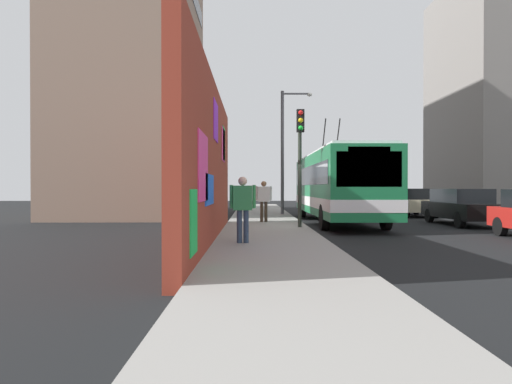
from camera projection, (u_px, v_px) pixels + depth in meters
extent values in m
plane|color=black|center=(307.00, 230.00, 18.04)|extent=(80.00, 80.00, 0.00)
cube|color=gray|center=(266.00, 228.00, 18.03)|extent=(48.00, 3.20, 0.15)
cube|color=maroon|center=(211.00, 164.00, 13.62)|extent=(13.25, 0.30, 4.66)
cube|color=#F2338C|center=(203.00, 167.00, 10.02)|extent=(1.90, 0.02, 1.46)
cube|color=green|center=(194.00, 222.00, 8.38)|extent=(0.98, 0.02, 1.18)
cube|color=#F2338C|center=(223.00, 145.00, 16.98)|extent=(1.62, 0.02, 1.19)
cube|color=#8C19D8|center=(216.00, 121.00, 13.50)|extent=(1.47, 0.02, 1.13)
cube|color=blue|center=(210.00, 190.00, 11.53)|extent=(2.18, 0.02, 0.76)
cube|color=green|center=(224.00, 144.00, 17.25)|extent=(1.20, 0.02, 1.22)
cube|color=gray|center=(137.00, 38.00, 28.64)|extent=(13.85, 6.60, 21.70)
cube|color=black|center=(191.00, 143.00, 28.73)|extent=(11.77, 0.04, 1.10)
cube|color=black|center=(191.00, 91.00, 28.70)|extent=(11.77, 0.04, 1.10)
cube|color=black|center=(191.00, 39.00, 28.67)|extent=(11.77, 0.04, 1.10)
cube|color=gray|center=(507.00, 97.00, 34.96)|extent=(10.46, 8.79, 16.84)
cube|color=#19723F|center=(337.00, 184.00, 21.68)|extent=(11.97, 2.61, 2.68)
cube|color=silver|center=(337.00, 154.00, 21.66)|extent=(11.49, 2.40, 0.12)
cube|color=white|center=(337.00, 201.00, 21.69)|extent=(11.99, 2.63, 0.44)
cube|color=black|center=(369.00, 169.00, 15.71)|extent=(0.04, 2.22, 1.20)
cube|color=black|center=(337.00, 176.00, 21.67)|extent=(11.01, 2.64, 0.86)
cube|color=orange|center=(369.00, 151.00, 15.71)|extent=(0.06, 1.43, 0.28)
cylinder|color=black|center=(337.00, 140.00, 23.46)|extent=(1.43, 0.06, 2.00)
cylinder|color=black|center=(324.00, 140.00, 23.45)|extent=(1.43, 0.06, 2.00)
cylinder|color=black|center=(386.00, 217.00, 17.87)|extent=(1.00, 0.28, 1.00)
cylinder|color=black|center=(324.00, 217.00, 17.85)|extent=(1.00, 0.28, 1.00)
cylinder|color=black|center=(346.00, 208.00, 25.53)|extent=(1.00, 0.28, 1.00)
cylinder|color=black|center=(303.00, 208.00, 25.51)|extent=(1.00, 0.28, 1.00)
cylinder|color=black|center=(500.00, 227.00, 15.72)|extent=(0.64, 0.22, 0.64)
cube|color=black|center=(462.00, 210.00, 20.33)|extent=(4.87, 1.80, 0.66)
cube|color=black|center=(461.00, 196.00, 20.42)|extent=(2.92, 1.62, 0.60)
cylinder|color=black|center=(499.00, 220.00, 18.74)|extent=(0.64, 0.22, 0.64)
cylinder|color=black|center=(460.00, 220.00, 18.72)|extent=(0.64, 0.22, 0.64)
cylinder|color=black|center=(463.00, 215.00, 21.95)|extent=(0.64, 0.22, 0.64)
cylinder|color=black|center=(429.00, 216.00, 21.94)|extent=(0.64, 0.22, 0.64)
cube|color=#C6B793|center=(411.00, 205.00, 26.74)|extent=(4.60, 1.81, 0.66)
cube|color=black|center=(411.00, 194.00, 26.82)|extent=(2.76, 1.63, 0.60)
cylinder|color=black|center=(436.00, 212.00, 25.23)|extent=(0.64, 0.22, 0.64)
cylinder|color=black|center=(406.00, 212.00, 25.21)|extent=(0.64, 0.22, 0.64)
cylinder|color=black|center=(416.00, 209.00, 28.26)|extent=(0.64, 0.22, 0.64)
cylinder|color=black|center=(390.00, 209.00, 28.25)|extent=(0.64, 0.22, 0.64)
cube|color=#B7B7BC|center=(382.00, 202.00, 32.93)|extent=(4.47, 1.82, 0.66)
cube|color=black|center=(381.00, 193.00, 33.02)|extent=(2.68, 1.64, 0.60)
cylinder|color=black|center=(400.00, 207.00, 31.47)|extent=(0.64, 0.22, 0.64)
cylinder|color=black|center=(376.00, 207.00, 31.46)|extent=(0.64, 0.22, 0.64)
cylinder|color=black|center=(387.00, 205.00, 34.42)|extent=(0.64, 0.22, 0.64)
cylinder|color=black|center=(365.00, 205.00, 34.41)|extent=(0.64, 0.22, 0.64)
cylinder|color=#3F3326|center=(266.00, 212.00, 20.17)|extent=(0.14, 0.14, 0.87)
cylinder|color=#3F3326|center=(262.00, 212.00, 20.17)|extent=(0.14, 0.14, 0.87)
cube|color=silver|center=(264.00, 194.00, 20.17)|extent=(0.22, 0.51, 0.66)
cylinder|color=silver|center=(271.00, 193.00, 20.17)|extent=(0.09, 0.09, 0.62)
cylinder|color=silver|center=(257.00, 193.00, 20.16)|extent=(0.09, 0.09, 0.62)
sphere|color=#936B4C|center=(264.00, 184.00, 20.16)|extent=(0.24, 0.24, 0.24)
cylinder|color=#2D3F59|center=(246.00, 226.00, 12.49)|extent=(0.14, 0.14, 0.88)
cylinder|color=#2D3F59|center=(239.00, 227.00, 12.49)|extent=(0.14, 0.14, 0.88)
cube|color=#338C4C|center=(243.00, 198.00, 12.48)|extent=(0.22, 0.51, 0.66)
cylinder|color=#338C4C|center=(254.00, 197.00, 12.49)|extent=(0.09, 0.09, 0.63)
cylinder|color=#338C4C|center=(231.00, 197.00, 12.48)|extent=(0.09, 0.09, 0.63)
sphere|color=beige|center=(243.00, 181.00, 12.48)|extent=(0.24, 0.24, 0.24)
cylinder|color=#2D382D|center=(300.00, 168.00, 17.51)|extent=(0.14, 0.14, 4.41)
cube|color=black|center=(300.00, 121.00, 17.28)|extent=(0.20, 0.28, 0.84)
sphere|color=red|center=(301.00, 113.00, 17.17)|extent=(0.18, 0.18, 0.18)
sphere|color=yellow|center=(301.00, 120.00, 17.17)|extent=(0.18, 0.18, 0.18)
sphere|color=green|center=(301.00, 128.00, 17.17)|extent=(0.18, 0.18, 0.18)
cylinder|color=#4C4C51|center=(282.00, 153.00, 26.09)|extent=(0.18, 0.18, 6.89)
cylinder|color=#4C4C51|center=(296.00, 94.00, 26.07)|extent=(0.10, 1.52, 0.10)
ellipsoid|color=silver|center=(310.00, 95.00, 26.07)|extent=(0.44, 0.28, 0.20)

